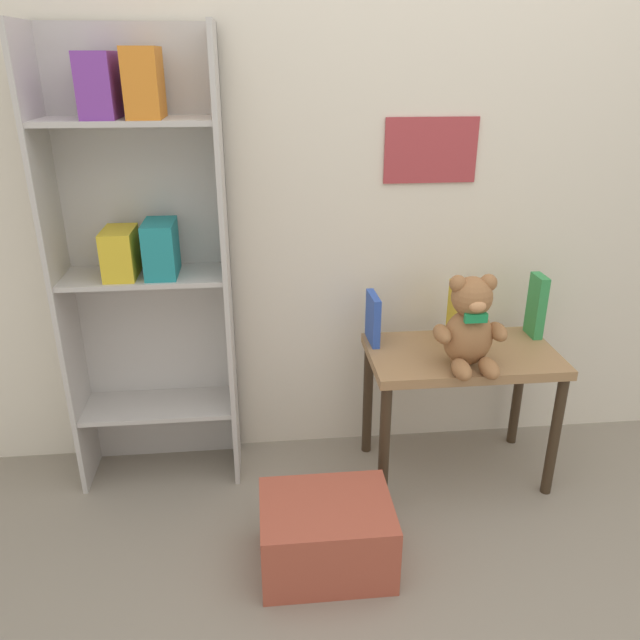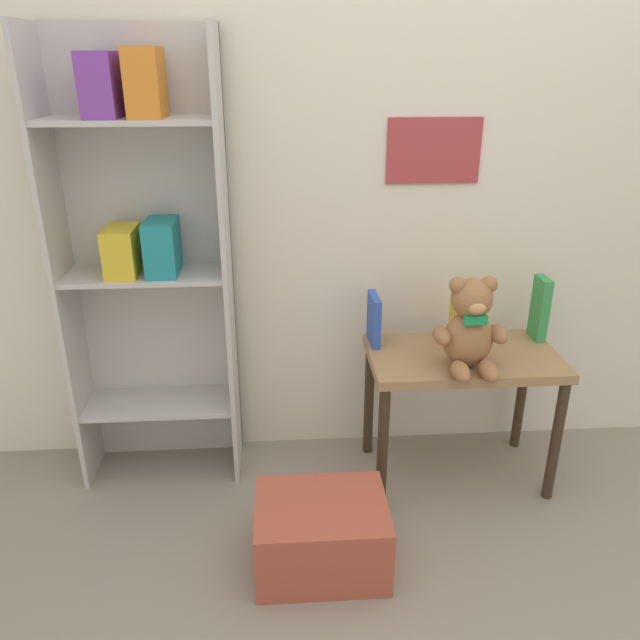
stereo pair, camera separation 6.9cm
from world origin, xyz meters
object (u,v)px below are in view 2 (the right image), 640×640
at_px(display_table, 462,373).
at_px(book_standing_green, 540,308).
at_px(bookshelf_side, 145,243).
at_px(book_standing_yellow, 458,314).
at_px(teddy_bear, 470,328).
at_px(storage_bin, 321,534).
at_px(book_standing_blue, 374,319).

xyz_separation_m(display_table, book_standing_green, (0.32, 0.12, 0.21)).
bearing_deg(display_table, bookshelf_side, 172.14).
bearing_deg(bookshelf_side, book_standing_yellow, -2.16).
xyz_separation_m(bookshelf_side, book_standing_green, (1.48, -0.04, -0.28)).
xyz_separation_m(display_table, teddy_bear, (-0.02, -0.11, 0.24)).
bearing_deg(display_table, book_standing_green, 20.16).
bearing_deg(teddy_bear, bookshelf_side, 166.50).
xyz_separation_m(bookshelf_side, storage_bin, (0.59, -0.62, -0.82)).
height_order(book_standing_yellow, storage_bin, book_standing_yellow).
relative_size(book_standing_blue, storage_bin, 0.45).
bearing_deg(book_standing_blue, book_standing_yellow, -3.41).
distance_m(bookshelf_side, teddy_bear, 1.20).
distance_m(display_table, book_standing_yellow, 0.23).
distance_m(book_standing_blue, book_standing_green, 0.65).
bearing_deg(teddy_bear, book_standing_blue, 141.64).
relative_size(bookshelf_side, book_standing_green, 6.69).
height_order(teddy_bear, book_standing_green, teddy_bear).
bearing_deg(storage_bin, display_table, 38.79).
xyz_separation_m(teddy_bear, storage_bin, (-0.54, -0.34, -0.57)).
xyz_separation_m(display_table, book_standing_blue, (-0.32, 0.12, 0.18)).
bearing_deg(book_standing_green, book_standing_yellow, 179.97).
bearing_deg(bookshelf_side, book_standing_green, -1.60).
distance_m(teddy_bear, storage_bin, 0.86).
distance_m(bookshelf_side, storage_bin, 1.18).
bearing_deg(book_standing_green, book_standing_blue, 179.05).
bearing_deg(storage_bin, book_standing_green, 32.83).
distance_m(book_standing_yellow, storage_bin, 0.96).
bearing_deg(book_standing_green, bookshelf_side, 177.97).
xyz_separation_m(book_standing_yellow, book_standing_green, (0.32, 0.00, 0.01)).
bearing_deg(book_standing_green, storage_bin, -147.60).
xyz_separation_m(bookshelf_side, book_standing_blue, (0.84, -0.04, -0.31)).
relative_size(display_table, book_standing_blue, 3.67).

